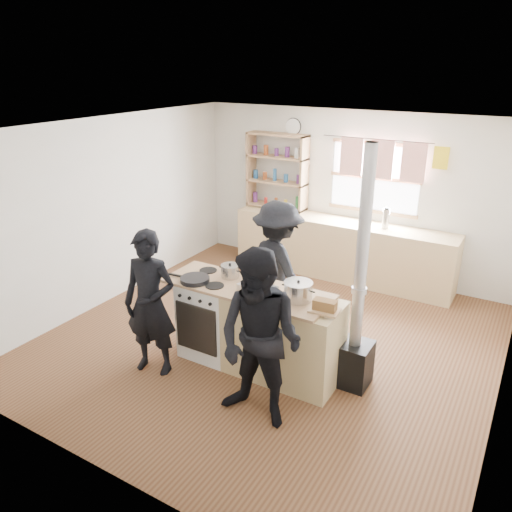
% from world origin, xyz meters
% --- Properties ---
extents(ground, '(5.00, 5.00, 0.01)m').
position_xyz_m(ground, '(0.00, 0.00, -0.01)').
color(ground, brown).
rests_on(ground, ground).
extents(back_counter, '(3.40, 0.55, 0.90)m').
position_xyz_m(back_counter, '(0.00, 2.22, 0.45)').
color(back_counter, tan).
rests_on(back_counter, ground).
extents(shelving_unit, '(1.00, 0.28, 1.20)m').
position_xyz_m(shelving_unit, '(-1.20, 2.34, 1.51)').
color(shelving_unit, tan).
rests_on(shelving_unit, back_counter).
extents(thermos, '(0.10, 0.10, 0.29)m').
position_xyz_m(thermos, '(0.64, 2.22, 1.04)').
color(thermos, silver).
rests_on(thermos, back_counter).
extents(cooking_island, '(1.97, 0.64, 0.93)m').
position_xyz_m(cooking_island, '(0.14, -0.55, 0.47)').
color(cooking_island, white).
rests_on(cooking_island, ground).
extents(skillet_greens, '(0.34, 0.34, 0.05)m').
position_xyz_m(skillet_greens, '(-0.55, -0.71, 0.96)').
color(skillet_greens, black).
rests_on(skillet_greens, cooking_island).
extents(roast_tray, '(0.42, 0.34, 0.07)m').
position_xyz_m(roast_tray, '(0.15, -0.57, 0.97)').
color(roast_tray, silver).
rests_on(roast_tray, cooking_island).
extents(stockpot_stove, '(0.20, 0.20, 0.17)m').
position_xyz_m(stockpot_stove, '(-0.29, -0.42, 1.00)').
color(stockpot_stove, '#B5B5B7').
rests_on(stockpot_stove, cooking_island).
extents(stockpot_counter, '(0.29, 0.29, 0.22)m').
position_xyz_m(stockpot_counter, '(0.60, -0.54, 1.03)').
color(stockpot_counter, '#B6B6B9').
rests_on(stockpot_counter, cooking_island).
extents(bread_board, '(0.29, 0.22, 0.12)m').
position_xyz_m(bread_board, '(0.93, -0.64, 0.98)').
color(bread_board, tan).
rests_on(bread_board, cooking_island).
extents(flue_heater, '(0.35, 0.35, 2.50)m').
position_xyz_m(flue_heater, '(1.15, -0.32, 0.65)').
color(flue_heater, black).
rests_on(flue_heater, ground).
extents(person_near_left, '(0.65, 0.51, 1.59)m').
position_xyz_m(person_near_left, '(-0.80, -1.16, 0.79)').
color(person_near_left, black).
rests_on(person_near_left, ground).
extents(person_near_right, '(0.84, 0.67, 1.70)m').
position_xyz_m(person_near_right, '(0.59, -1.28, 0.85)').
color(person_near_right, black).
rests_on(person_near_right, ground).
extents(person_far, '(1.22, 0.98, 1.65)m').
position_xyz_m(person_far, '(-0.08, 0.30, 0.82)').
color(person_far, black).
rests_on(person_far, ground).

